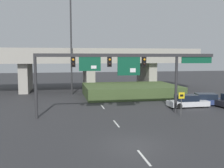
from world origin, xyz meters
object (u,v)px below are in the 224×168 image
object	(u,v)px
signal_gantry	(123,65)
highway_light_pole_near	(71,34)
parked_sedan_near_right	(187,101)
parked_sedan_mid_right	(207,100)
speed_limit_sign	(181,100)

from	to	relation	value
signal_gantry	highway_light_pole_near	size ratio (longest dim) A/B	1.02
parked_sedan_near_right	parked_sedan_mid_right	size ratio (longest dim) A/B	0.97
signal_gantry	highway_light_pole_near	bearing A→B (deg)	106.47
parked_sedan_near_right	parked_sedan_mid_right	bearing A→B (deg)	15.55
signal_gantry	parked_sedan_near_right	distance (m)	9.49
highway_light_pole_near	parked_sedan_near_right	xyz separation A→B (m)	(12.51, -12.43, -8.43)
signal_gantry	parked_sedan_near_right	bearing A→B (deg)	16.93
parked_sedan_mid_right	parked_sedan_near_right	bearing A→B (deg)	-151.54
highway_light_pole_near	parked_sedan_near_right	bearing A→B (deg)	-44.82
speed_limit_sign	parked_sedan_mid_right	distance (m)	7.56
signal_gantry	speed_limit_sign	distance (m)	6.54
speed_limit_sign	parked_sedan_near_right	bearing A→B (deg)	56.44
signal_gantry	parked_sedan_near_right	world-z (taller)	signal_gantry
speed_limit_sign	highway_light_pole_near	size ratio (longest dim) A/B	0.14
highway_light_pole_near	parked_sedan_near_right	distance (m)	19.55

